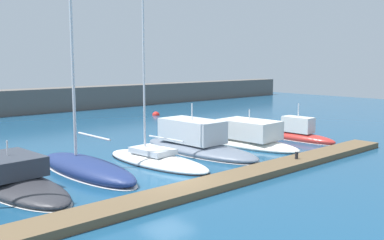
{
  "coord_description": "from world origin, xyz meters",
  "views": [
    {
      "loc": [
        -14.0,
        -17.41,
        6.43
      ],
      "look_at": [
        4.74,
        3.31,
        2.66
      ],
      "focal_mm": 40.92,
      "sensor_mm": 36.0,
      "label": 1
    }
  ],
  "objects": [
    {
      "name": "mooring_buoy_red",
      "position": [
        17.62,
        23.98,
        0.0
      ],
      "size": [
        0.9,
        0.9,
        0.9
      ],
      "primitive_type": "sphere",
      "color": "red",
      "rests_on": "ground_plane"
    },
    {
      "name": "sailboat_navy_fourth",
      "position": [
        -2.05,
        4.87,
        0.38
      ],
      "size": [
        2.82,
        9.27,
        14.88
      ],
      "rotation": [
        0.0,
        0.0,
        1.59
      ],
      "color": "navy",
      "rests_on": "ground_plane"
    },
    {
      "name": "motorboat_red_eighth",
      "position": [
        16.13,
        2.86,
        0.51
      ],
      "size": [
        1.85,
        6.47,
        3.28
      ],
      "rotation": [
        0.0,
        0.0,
        1.6
      ],
      "color": "#B72D28",
      "rests_on": "ground_plane"
    },
    {
      "name": "ground_plane",
      "position": [
        0.0,
        0.0,
        0.0
      ],
      "size": [
        120.0,
        120.0,
        0.0
      ],
      "primitive_type": "plane",
      "color": "navy"
    },
    {
      "name": "dock_bollard",
      "position": [
        8.7,
        -2.02,
        0.61
      ],
      "size": [
        0.2,
        0.2,
        0.44
      ],
      "primitive_type": "cylinder",
      "color": "black",
      "rests_on": "dock_pier"
    },
    {
      "name": "motorboat_slate_sixth",
      "position": [
        6.81,
        5.14,
        0.67
      ],
      "size": [
        3.72,
        10.63,
        3.7
      ],
      "rotation": [
        0.0,
        0.0,
        1.6
      ],
      "color": "slate",
      "rests_on": "ground_plane"
    },
    {
      "name": "motorboat_charcoal_third",
      "position": [
        -6.28,
        4.8,
        0.42
      ],
      "size": [
        3.81,
        10.17,
        2.7
      ],
      "rotation": [
        0.0,
        0.0,
        1.64
      ],
      "color": "#2D2D33",
      "rests_on": "ground_plane"
    },
    {
      "name": "dock_pier",
      "position": [
        0.0,
        -2.02,
        0.19
      ],
      "size": [
        35.77,
        1.87,
        0.39
      ],
      "primitive_type": "cube",
      "color": "brown",
      "rests_on": "ground_plane"
    },
    {
      "name": "motorboat_ivory_seventh",
      "position": [
        11.32,
        4.43,
        0.62
      ],
      "size": [
        3.84,
        9.7,
        3.1
      ],
      "rotation": [
        0.0,
        0.0,
        1.64
      ],
      "color": "silver",
      "rests_on": "ground_plane"
    },
    {
      "name": "sailboat_white_fifth",
      "position": [
        2.49,
        4.17,
        0.25
      ],
      "size": [
        3.44,
        8.85,
        15.29
      ],
      "rotation": [
        0.0,
        0.0,
        1.64
      ],
      "color": "white",
      "rests_on": "ground_plane"
    }
  ]
}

